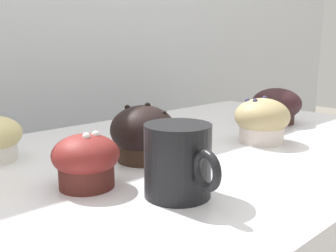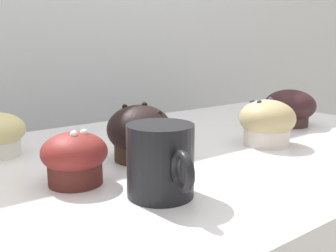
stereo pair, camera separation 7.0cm
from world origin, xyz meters
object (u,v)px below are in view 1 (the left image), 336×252
muffin_back_left (86,160)px  muffin_front_right (262,121)px  muffin_back_right (276,106)px  muffin_front_left (142,134)px  coffee_cup (179,159)px

muffin_back_left → muffin_front_right: 0.38m
muffin_back_right → muffin_front_left: 0.43m
muffin_front_right → coffee_cup: 0.32m
coffee_cup → muffin_front_right: bearing=15.0°
muffin_back_right → coffee_cup: 0.52m
muffin_back_left → muffin_front_right: (0.38, -0.02, 0.01)m
muffin_back_right → coffee_cup: size_ratio=0.93×
muffin_back_left → muffin_back_right: size_ratio=0.77×
muffin_back_right → muffin_front_left: bearing=-178.0°
muffin_front_right → coffee_cup: size_ratio=0.83×
coffee_cup → muffin_front_left: bearing=66.4°
muffin_back_left → muffin_back_right: (0.56, 0.06, 0.00)m
muffin_front_left → muffin_front_right: muffin_front_left is taller
muffin_back_right → muffin_front_right: (-0.19, -0.08, 0.00)m
muffin_back_left → muffin_front_left: 0.14m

